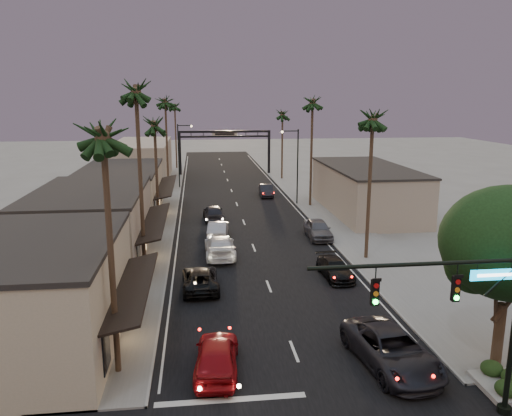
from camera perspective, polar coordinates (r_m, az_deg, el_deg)
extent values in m
plane|color=slate|center=(54.55, -1.70, -0.88)|extent=(200.00, 200.00, 0.00)
cube|color=black|center=(59.40, -2.13, 0.24)|extent=(14.00, 120.00, 0.02)
cube|color=slate|center=(66.23, -10.85, 1.36)|extent=(5.00, 92.00, 0.12)
cube|color=slate|center=(67.57, 5.43, 1.75)|extent=(5.00, 92.00, 0.12)
cube|color=tan|center=(28.02, -23.90, -9.34)|extent=(8.00, 12.00, 5.50)
cube|color=gray|center=(40.95, -18.32, -2.12)|extent=(8.00, 14.00, 5.50)
cube|color=tan|center=(56.40, -15.18, 1.73)|extent=(8.00, 16.00, 5.00)
cube|color=gray|center=(78.88, -12.86, 5.21)|extent=(8.00, 20.00, 6.00)
cube|color=gray|center=(56.97, 12.46, 1.98)|extent=(8.00, 18.00, 5.00)
cylinder|color=black|center=(19.65, 17.99, -6.13)|extent=(8.40, 0.16, 0.16)
cube|color=black|center=(19.41, 13.42, -9.38)|extent=(0.28, 0.22, 1.00)
cube|color=black|center=(20.70, 21.86, -8.56)|extent=(0.28, 0.22, 1.00)
cube|color=#0B80B1|center=(21.28, 25.55, -6.89)|extent=(1.90, 0.08, 0.42)
cylinder|color=#38281C|center=(27.12, 25.97, -12.92)|extent=(0.52, 0.52, 3.20)
ellipsoid|color=black|center=(25.58, 26.96, -3.53)|extent=(6.20, 6.20, 5.20)
sphere|color=black|center=(25.76, 23.73, -5.90)|extent=(2.80, 2.80, 2.80)
cube|color=gray|center=(25.96, 26.52, -18.13)|extent=(2.20, 2.60, 0.24)
cube|color=black|center=(83.39, -8.68, 6.12)|extent=(0.40, 0.40, 7.00)
cube|color=black|center=(84.22, 1.49, 6.32)|extent=(0.40, 0.40, 7.00)
cube|color=black|center=(83.16, -3.61, 8.71)|extent=(15.20, 0.35, 0.35)
cube|color=black|center=(83.22, -3.60, 8.16)|extent=(15.20, 0.30, 0.30)
cube|color=beige|center=(83.17, -3.60, 8.43)|extent=(4.20, 0.12, 1.00)
cylinder|color=black|center=(59.61, 4.77, 4.64)|extent=(0.16, 0.16, 9.00)
cylinder|color=black|center=(58.98, 3.89, 8.77)|extent=(2.00, 0.12, 0.12)
sphere|color=#FFD899|center=(58.83, 3.01, 8.68)|extent=(0.30, 0.30, 0.30)
cylinder|color=black|center=(71.36, -8.83, 5.85)|extent=(0.16, 0.16, 9.00)
cylinder|color=black|center=(70.96, -8.13, 9.32)|extent=(2.00, 0.12, 0.12)
sphere|color=#FFD899|center=(70.95, -7.39, 9.26)|extent=(0.30, 0.30, 0.30)
cylinder|color=#38281C|center=(23.33, -16.21, -5.90)|extent=(0.28, 0.28, 11.00)
sphere|color=black|center=(22.21, -17.18, 9.21)|extent=(3.20, 3.20, 3.20)
cylinder|color=#38281C|center=(35.60, -13.02, 2.24)|extent=(0.28, 0.28, 13.00)
sphere|color=black|center=(35.07, -13.61, 13.72)|extent=(3.20, 3.20, 3.20)
cylinder|color=#38281C|center=(49.60, -11.27, 3.42)|extent=(0.28, 0.28, 10.00)
sphere|color=black|center=(49.04, -11.56, 9.89)|extent=(3.20, 3.20, 3.20)
cylinder|color=#38281C|center=(68.28, -10.14, 6.77)|extent=(0.28, 0.28, 12.00)
sphere|color=black|center=(67.95, -10.35, 12.31)|extent=(3.20, 3.20, 3.20)
cylinder|color=#38281C|center=(39.82, 12.81, 1.86)|extent=(0.28, 0.28, 11.00)
sphere|color=black|center=(39.18, 13.25, 10.66)|extent=(3.20, 3.20, 3.20)
cylinder|color=#38281C|center=(58.75, 6.34, 5.97)|extent=(0.28, 0.28, 12.00)
sphere|color=black|center=(58.37, 6.50, 12.42)|extent=(3.20, 3.20, 3.20)
cylinder|color=#38281C|center=(78.36, 3.01, 6.94)|extent=(0.28, 0.28, 10.00)
sphere|color=black|center=(78.01, 3.05, 11.03)|extent=(3.20, 3.20, 3.20)
cylinder|color=#38281C|center=(91.20, -9.15, 7.91)|extent=(0.28, 0.28, 11.00)
sphere|color=black|center=(90.92, -9.28, 11.74)|extent=(3.20, 3.20, 3.20)
imported|color=maroon|center=(24.44, -4.51, -16.44)|extent=(2.44, 5.15, 1.70)
imported|color=black|center=(34.12, -6.39, -8.05)|extent=(2.53, 5.21, 1.43)
imported|color=#A2A2A7|center=(45.96, -4.37, -2.47)|extent=(2.19, 4.93, 1.57)
imported|color=silver|center=(40.66, -4.15, -4.39)|extent=(2.42, 5.87, 1.70)
imported|color=black|center=(52.32, -4.88, -0.55)|extent=(2.29, 5.06, 1.69)
imported|color=black|center=(25.63, 15.23, -15.34)|extent=(3.73, 6.69, 1.77)
imported|color=black|center=(36.43, 9.02, -6.86)|extent=(2.12, 4.68, 1.33)
imported|color=#505056|center=(46.05, 7.11, -2.41)|extent=(2.08, 5.05, 1.71)
imported|color=black|center=(64.99, 1.15, 2.00)|extent=(1.74, 4.62, 1.51)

